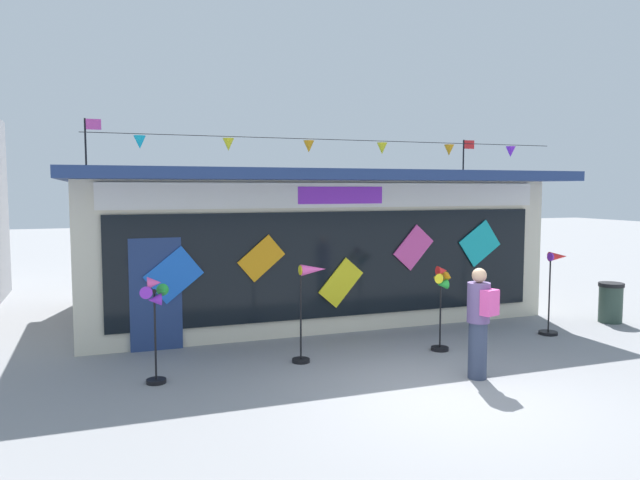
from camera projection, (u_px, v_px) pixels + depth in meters
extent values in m
plane|color=gray|center=(444.00, 394.00, 8.40)|extent=(80.00, 80.00, 0.00)
cube|color=beige|center=(296.00, 245.00, 14.37)|extent=(9.74, 5.46, 3.02)
cube|color=navy|center=(303.00, 177.00, 13.75)|extent=(10.14, 6.48, 0.20)
cube|color=white|center=(340.00, 195.00, 11.68)|extent=(8.96, 0.08, 0.47)
cube|color=purple|center=(341.00, 195.00, 11.65)|extent=(1.75, 0.04, 0.33)
cube|color=black|center=(340.00, 264.00, 11.80)|extent=(8.76, 0.06, 2.06)
cube|color=navy|center=(156.00, 294.00, 10.62)|extent=(0.90, 0.07, 2.00)
cube|color=blue|center=(174.00, 275.00, 10.64)|extent=(1.06, 0.03, 1.03)
cube|color=orange|center=(261.00, 258.00, 11.18)|extent=(0.92, 0.03, 0.88)
cube|color=yellow|center=(341.00, 283.00, 11.77)|extent=(0.94, 0.03, 0.98)
cube|color=#EA4CA3|center=(413.00, 248.00, 12.27)|extent=(0.92, 0.03, 0.94)
cube|color=#19B7BC|center=(480.00, 243.00, 12.82)|extent=(1.04, 0.03, 1.00)
cylinder|color=black|center=(346.00, 140.00, 11.31)|extent=(9.35, 0.01, 0.01)
cone|color=#19B7BC|center=(140.00, 142.00, 10.03)|extent=(0.20, 0.20, 0.22)
cone|color=yellow|center=(228.00, 144.00, 10.55)|extent=(0.20, 0.20, 0.22)
cone|color=orange|center=(309.00, 147.00, 11.06)|extent=(0.20, 0.20, 0.22)
cone|color=yellow|center=(382.00, 148.00, 11.58)|extent=(0.20, 0.20, 0.22)
cone|color=orange|center=(449.00, 150.00, 12.10)|extent=(0.20, 0.20, 0.22)
cone|color=purple|center=(511.00, 152.00, 12.61)|extent=(0.20, 0.20, 0.22)
cylinder|color=black|center=(86.00, 145.00, 12.58)|extent=(0.04, 0.04, 1.10)
cube|color=#EA4CA3|center=(93.00, 124.00, 12.60)|extent=(0.32, 0.02, 0.22)
cylinder|color=black|center=(463.00, 157.00, 15.78)|extent=(0.04, 0.04, 0.91)
cube|color=red|center=(469.00, 145.00, 15.81)|extent=(0.32, 0.02, 0.22)
cylinder|color=black|center=(156.00, 381.00, 8.88)|extent=(0.29, 0.29, 0.06)
cylinder|color=black|center=(155.00, 337.00, 8.82)|extent=(0.03, 0.03, 1.38)
cylinder|color=black|center=(154.00, 291.00, 8.73)|extent=(0.06, 0.04, 0.06)
cone|color=green|center=(163.00, 291.00, 8.77)|extent=(0.18, 0.19, 0.18)
cone|color=#EA4CA3|center=(154.00, 283.00, 8.72)|extent=(0.19, 0.18, 0.18)
cone|color=purple|center=(146.00, 292.00, 8.68)|extent=(0.18, 0.19, 0.18)
cone|color=purple|center=(155.00, 300.00, 8.74)|extent=(0.19, 0.18, 0.18)
cylinder|color=black|center=(301.00, 360.00, 9.94)|extent=(0.29, 0.29, 0.06)
cylinder|color=black|center=(301.00, 317.00, 9.88)|extent=(0.03, 0.03, 1.53)
cone|color=#EA4CA3|center=(313.00, 270.00, 9.89)|extent=(0.45, 0.20, 0.19)
cylinder|color=yellow|center=(301.00, 270.00, 9.82)|extent=(0.03, 0.16, 0.16)
cylinder|color=black|center=(440.00, 349.00, 10.68)|extent=(0.31, 0.31, 0.06)
cylinder|color=black|center=(440.00, 314.00, 10.62)|extent=(0.03, 0.03, 1.31)
cylinder|color=black|center=(442.00, 278.00, 10.53)|extent=(0.06, 0.04, 0.06)
cone|color=orange|center=(448.00, 277.00, 10.57)|extent=(0.17, 0.18, 0.17)
cone|color=red|center=(442.00, 271.00, 10.52)|extent=(0.18, 0.17, 0.17)
cone|color=yellow|center=(436.00, 278.00, 10.49)|extent=(0.17, 0.18, 0.17)
cone|color=green|center=(442.00, 284.00, 10.54)|extent=(0.18, 0.17, 0.17)
cylinder|color=black|center=(548.00, 333.00, 11.84)|extent=(0.36, 0.36, 0.06)
cylinder|color=black|center=(549.00, 296.00, 11.78)|extent=(0.03, 0.03, 1.54)
cone|color=red|center=(558.00, 256.00, 11.78)|extent=(0.40, 0.26, 0.19)
cylinder|color=purple|center=(551.00, 257.00, 11.71)|extent=(0.03, 0.16, 0.16)
cylinder|color=#333D56|center=(478.00, 350.00, 9.07)|extent=(0.28, 0.28, 0.86)
cylinder|color=#604C7F|center=(479.00, 302.00, 9.01)|extent=(0.34, 0.34, 0.60)
sphere|color=tan|center=(479.00, 275.00, 8.97)|extent=(0.22, 0.22, 0.22)
cube|color=#EA4CA3|center=(490.00, 303.00, 8.85)|extent=(0.29, 0.23, 0.38)
cylinder|color=#2D4238|center=(611.00, 304.00, 12.89)|extent=(0.48, 0.48, 0.77)
cylinder|color=black|center=(611.00, 285.00, 12.85)|extent=(0.52, 0.52, 0.08)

